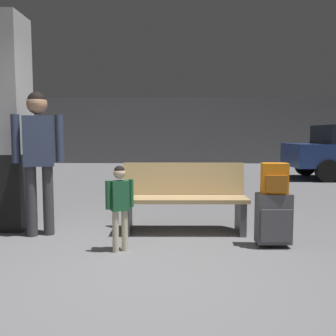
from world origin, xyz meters
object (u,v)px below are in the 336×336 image
object	(u,v)px
bench	(184,198)
backpack_bright	(275,179)
structural_pillar	(5,125)
adult	(38,148)
child	(120,199)
suitcase	(274,219)

from	to	relation	value
bench	backpack_bright	size ratio (longest dim) A/B	4.73
structural_pillar	backpack_bright	xyz separation A→B (m)	(3.35, -0.79, -0.62)
adult	child	bearing A→B (deg)	-29.48
backpack_bright	child	xyz separation A→B (m)	(-1.69, -0.20, -0.20)
adult	suitcase	bearing A→B (deg)	-8.49
suitcase	backpack_bright	distance (m)	0.45
child	adult	xyz separation A→B (m)	(-1.09, 0.62, 0.52)
child	suitcase	bearing A→B (deg)	6.74
bench	suitcase	world-z (taller)	bench
suitcase	adult	bearing A→B (deg)	171.51
suitcase	bench	bearing A→B (deg)	147.46
backpack_bright	adult	size ratio (longest dim) A/B	0.19
structural_pillar	child	xyz separation A→B (m)	(1.66, -0.99, -0.82)
structural_pillar	suitcase	bearing A→B (deg)	-13.23
suitcase	child	xyz separation A→B (m)	(-1.69, -0.20, 0.25)
suitcase	backpack_bright	bearing A→B (deg)	-136.12
structural_pillar	suitcase	xyz separation A→B (m)	(3.35, -0.79, -1.07)
structural_pillar	child	size ratio (longest dim) A/B	3.01
bench	suitcase	xyz separation A→B (m)	(0.99, -0.63, -0.12)
structural_pillar	backpack_bright	distance (m)	3.50
bench	adult	distance (m)	1.92
suitcase	child	distance (m)	1.72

